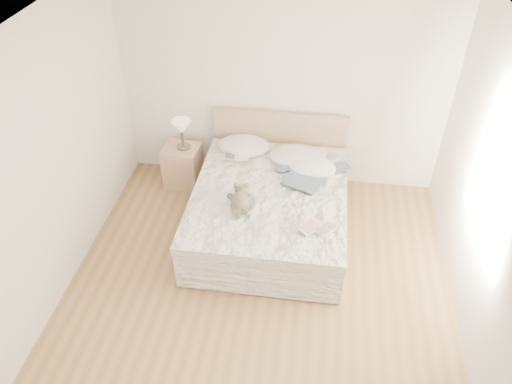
{
  "coord_description": "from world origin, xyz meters",
  "views": [
    {
      "loc": [
        0.48,
        -3.25,
        4.06
      ],
      "look_at": [
        -0.15,
        1.05,
        0.62
      ],
      "focal_mm": 35.0,
      "sensor_mm": 36.0,
      "label": 1
    }
  ],
  "objects_px": {
    "table_lamp": "(182,129)",
    "childrens_book": "(318,228)",
    "nightstand": "(183,166)",
    "teddy_bear": "(240,206)",
    "photo_book": "(236,156)",
    "bed": "(270,207)"
  },
  "relations": [
    {
      "from": "table_lamp",
      "to": "childrens_book",
      "type": "xyz_separation_m",
      "value": [
        1.76,
        -1.36,
        -0.21
      ]
    },
    {
      "from": "nightstand",
      "to": "table_lamp",
      "type": "distance_m",
      "value": 0.56
    },
    {
      "from": "teddy_bear",
      "to": "childrens_book",
      "type": "bearing_deg",
      "value": -23.04
    },
    {
      "from": "photo_book",
      "to": "childrens_book",
      "type": "distance_m",
      "value": 1.57
    },
    {
      "from": "childrens_book",
      "to": "nightstand",
      "type": "bearing_deg",
      "value": -179.01
    },
    {
      "from": "nightstand",
      "to": "teddy_bear",
      "type": "height_order",
      "value": "teddy_bear"
    },
    {
      "from": "nightstand",
      "to": "teddy_bear",
      "type": "distance_m",
      "value": 1.53
    },
    {
      "from": "table_lamp",
      "to": "childrens_book",
      "type": "distance_m",
      "value": 2.24
    },
    {
      "from": "childrens_book",
      "to": "table_lamp",
      "type": "bearing_deg",
      "value": -179.79
    },
    {
      "from": "photo_book",
      "to": "childrens_book",
      "type": "relative_size",
      "value": 0.93
    },
    {
      "from": "nightstand",
      "to": "teddy_bear",
      "type": "bearing_deg",
      "value": -49.9
    },
    {
      "from": "childrens_book",
      "to": "teddy_bear",
      "type": "relative_size",
      "value": 0.98
    },
    {
      "from": "photo_book",
      "to": "teddy_bear",
      "type": "distance_m",
      "value": 0.98
    },
    {
      "from": "table_lamp",
      "to": "childrens_book",
      "type": "relative_size",
      "value": 1.14
    },
    {
      "from": "photo_book",
      "to": "teddy_bear",
      "type": "xyz_separation_m",
      "value": [
        0.2,
        -0.95,
        0.02
      ]
    },
    {
      "from": "bed",
      "to": "nightstand",
      "type": "height_order",
      "value": "bed"
    },
    {
      "from": "childrens_book",
      "to": "bed",
      "type": "bearing_deg",
      "value": 168.6
    },
    {
      "from": "childrens_book",
      "to": "teddy_bear",
      "type": "xyz_separation_m",
      "value": [
        -0.84,
        0.21,
        0.02
      ]
    },
    {
      "from": "nightstand",
      "to": "table_lamp",
      "type": "relative_size",
      "value": 1.45
    },
    {
      "from": "nightstand",
      "to": "photo_book",
      "type": "distance_m",
      "value": 0.85
    },
    {
      "from": "childrens_book",
      "to": "teddy_bear",
      "type": "height_order",
      "value": "teddy_bear"
    },
    {
      "from": "bed",
      "to": "childrens_book",
      "type": "bearing_deg",
      "value": -49.28
    }
  ]
}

